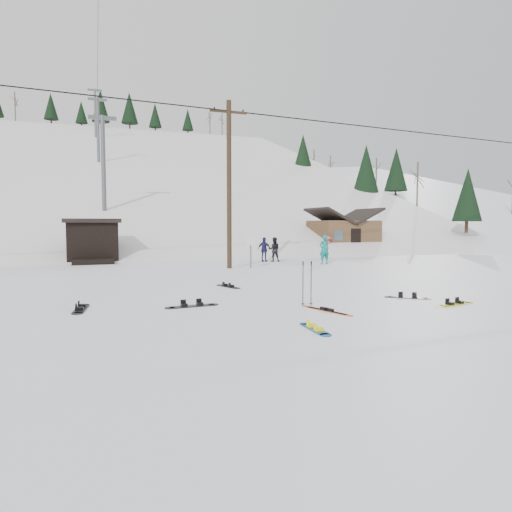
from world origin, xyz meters
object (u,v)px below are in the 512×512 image
object	(u,v)px
utility_pole	(229,182)
hero_skis	(327,310)
hero_snowboard	(315,329)
cabin	(343,235)

from	to	relation	value
utility_pole	hero_skis	bearing A→B (deg)	-94.36
hero_skis	hero_snowboard	bearing A→B (deg)	-142.68
cabin	hero_snowboard	size ratio (longest dim) A/B	3.84
utility_pole	hero_snowboard	distance (m)	15.53
hero_snowboard	hero_skis	bearing A→B (deg)	-32.23
hero_skis	utility_pole	bearing A→B (deg)	68.36
utility_pole	hero_skis	distance (m)	13.61
utility_pole	cabin	distance (m)	16.71
utility_pole	hero_snowboard	size ratio (longest dim) A/B	6.42
hero_skis	cabin	bearing A→B (deg)	41.16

